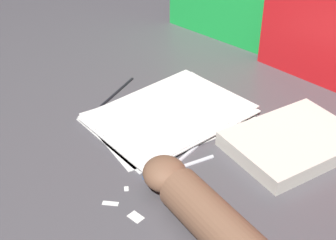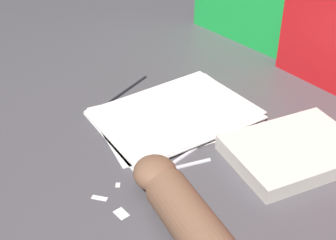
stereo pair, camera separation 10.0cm
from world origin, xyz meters
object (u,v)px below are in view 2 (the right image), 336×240
(book_closed, at_px, (294,151))
(hand_forearm, at_px, (189,219))
(scissors, at_px, (161,170))
(paper_stack, at_px, (175,115))

(book_closed, bearing_deg, hand_forearm, -76.11)
(scissors, relative_size, hand_forearm, 0.49)
(hand_forearm, bearing_deg, book_closed, 103.89)
(paper_stack, relative_size, book_closed, 1.33)
(scissors, distance_m, hand_forearm, 0.18)
(hand_forearm, bearing_deg, scissors, 166.20)
(paper_stack, height_order, book_closed, book_closed)
(scissors, height_order, hand_forearm, hand_forearm)
(paper_stack, xyz_separation_m, book_closed, (0.26, 0.14, 0.01))
(paper_stack, bearing_deg, scissors, -37.80)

